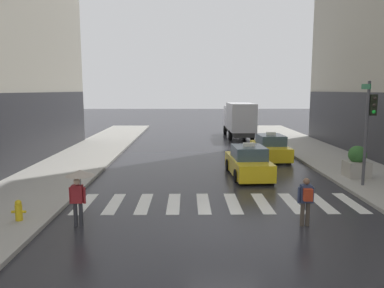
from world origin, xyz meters
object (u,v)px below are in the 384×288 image
object	(u,v)px
pedestrian_with_umbrella	(79,182)
planter_near_corner	(357,163)
taxi_second	(270,148)
traffic_light_pole	(369,119)
pedestrian_with_backpack	(306,198)
fire_hydrant	(19,210)
box_truck	(239,119)
taxi_lead	(248,163)

from	to	relation	value
pedestrian_with_umbrella	planter_near_corner	world-z (taller)	pedestrian_with_umbrella
taxi_second	pedestrian_with_umbrella	size ratio (longest dim) A/B	2.37
traffic_light_pole	taxi_second	world-z (taller)	traffic_light_pole
pedestrian_with_umbrella	taxi_second	bearing A→B (deg)	53.54
taxi_second	pedestrian_with_backpack	size ratio (longest dim) A/B	2.78
pedestrian_with_backpack	planter_near_corner	bearing A→B (deg)	54.50
pedestrian_with_umbrella	pedestrian_with_backpack	bearing A→B (deg)	-0.77
taxi_second	pedestrian_with_umbrella	world-z (taller)	pedestrian_with_umbrella
traffic_light_pole	fire_hydrant	bearing A→B (deg)	-161.86
taxi_second	fire_hydrant	xyz separation A→B (m)	(-11.23, -12.13, -0.22)
box_truck	fire_hydrant	xyz separation A→B (m)	(-10.65, -23.05, -1.34)
traffic_light_pole	planter_near_corner	xyz separation A→B (m)	(0.36, 1.70, -2.38)
taxi_second	pedestrian_with_umbrella	xyz separation A→B (m)	(-9.09, -12.31, 0.79)
traffic_light_pole	fire_hydrant	size ratio (longest dim) A/B	6.67
taxi_lead	traffic_light_pole	bearing A→B (deg)	-26.83
traffic_light_pole	pedestrian_with_backpack	size ratio (longest dim) A/B	2.91
taxi_second	box_truck	distance (m)	10.99
fire_hydrant	planter_near_corner	bearing A→B (deg)	23.64
traffic_light_pole	taxi_lead	xyz separation A→B (m)	(-5.05, 2.55, -2.53)
box_truck	pedestrian_with_backpack	bearing A→B (deg)	-92.39
box_truck	fire_hydrant	size ratio (longest dim) A/B	10.49
pedestrian_with_backpack	pedestrian_with_umbrella	bearing A→B (deg)	179.23
box_truck	fire_hydrant	distance (m)	25.43
box_truck	pedestrian_with_backpack	xyz separation A→B (m)	(-0.97, -23.32, -0.88)
fire_hydrant	pedestrian_with_backpack	bearing A→B (deg)	-1.62
traffic_light_pole	pedestrian_with_umbrella	size ratio (longest dim) A/B	2.47
pedestrian_with_backpack	fire_hydrant	world-z (taller)	pedestrian_with_backpack
box_truck	taxi_second	bearing A→B (deg)	-86.97
taxi_second	fire_hydrant	bearing A→B (deg)	-132.79
taxi_second	planter_near_corner	xyz separation A→B (m)	(3.13, -5.85, 0.15)
taxi_lead	pedestrian_with_backpack	distance (m)	7.46
fire_hydrant	pedestrian_with_umbrella	bearing A→B (deg)	-4.64
fire_hydrant	planter_near_corner	xyz separation A→B (m)	(14.36, 6.29, 0.37)
fire_hydrant	planter_near_corner	world-z (taller)	planter_near_corner
pedestrian_with_backpack	fire_hydrant	bearing A→B (deg)	178.38
fire_hydrant	planter_near_corner	distance (m)	15.68
taxi_second	fire_hydrant	size ratio (longest dim) A/B	6.38
taxi_second	taxi_lead	bearing A→B (deg)	-114.49
taxi_lead	taxi_second	world-z (taller)	same
pedestrian_with_backpack	fire_hydrant	distance (m)	9.70
pedestrian_with_backpack	taxi_second	bearing A→B (deg)	82.88
traffic_light_pole	pedestrian_with_backpack	bearing A→B (deg)	-131.65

